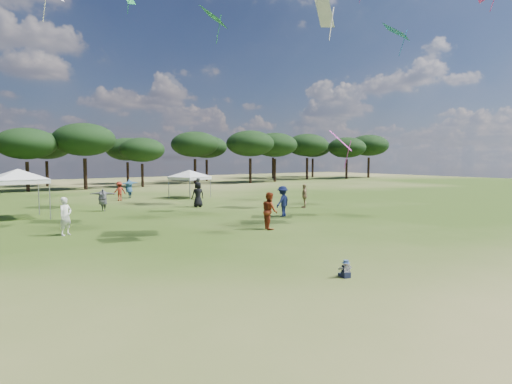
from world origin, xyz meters
The scene contains 6 objects.
ground centered at (0.00, 0.00, 0.00)m, with size 140.00×140.00×0.00m, color #375018.
tree_line centered at (2.39, 47.41, 5.42)m, with size 108.78×17.63×7.77m.
tent_left centered at (-6.47, 21.94, 2.87)m, with size 5.85×5.85×3.30m.
tent_right centered at (8.04, 27.96, 2.40)m, with size 5.46×5.46×2.83m.
toddler centered at (-0.38, 1.98, 0.24)m, with size 0.40×0.43×0.54m.
festival_crowd centered at (-1.56, 21.28, 0.89)m, with size 26.07×21.96×1.91m.
Camera 1 is at (-10.27, -6.69, 3.67)m, focal length 30.00 mm.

